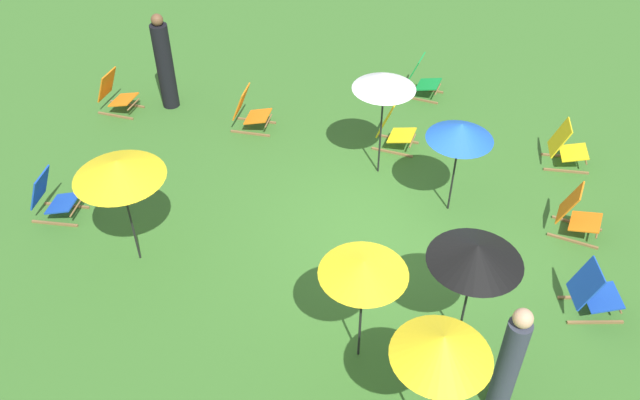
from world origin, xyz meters
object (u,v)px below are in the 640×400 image
person_1 (165,64)px  umbrella_0 (461,132)px  deckchair_6 (52,197)px  umbrella_1 (364,267)px  umbrella_2 (384,81)px  umbrella_3 (443,347)px  deckchair_5 (593,293)px  deckchair_1 (566,147)px  deckchair_2 (115,94)px  umbrella_5 (476,253)px  deckchair_4 (250,111)px  person_0 (509,364)px  deckchair_8 (394,129)px  umbrella_4 (118,169)px  deckchair_3 (577,214)px  deckchair_0 (421,78)px

person_1 → umbrella_0: bearing=-174.9°
deckchair_6 → umbrella_1: umbrella_1 is taller
umbrella_2 → umbrella_3: (-4.90, -1.25, -0.02)m
deckchair_5 → person_1: size_ratio=0.44×
person_1 → deckchair_1: bearing=-158.2°
deckchair_2 → umbrella_5: bearing=-116.7°
deckchair_4 → person_1: (0.43, 1.77, 0.54)m
deckchair_1 → umbrella_0: bearing=127.4°
umbrella_1 → umbrella_3: size_ratio=0.89×
deckchair_6 → umbrella_5: umbrella_5 is taller
umbrella_2 → person_0: bearing=-154.3°
deckchair_6 → umbrella_1: (-1.64, -5.16, 1.24)m
deckchair_8 → umbrella_4: bearing=145.4°
deckchair_5 → umbrella_0: (1.76, 1.99, 1.13)m
deckchair_5 → person_0: bearing=133.2°
deckchair_8 → person_0: person_0 is taller
deckchair_2 → umbrella_1: 7.40m
deckchair_5 → deckchair_6: bearing=75.3°
deckchair_4 → umbrella_0: bearing=-112.6°
deckchair_3 → umbrella_0: 2.23m
deckchair_8 → umbrella_4: size_ratio=0.46×
umbrella_3 → umbrella_5: 1.59m
deckchair_3 → person_0: bearing=174.3°
deckchair_6 → umbrella_5: bearing=-104.2°
umbrella_0 → person_1: person_1 is taller
deckchair_5 → deckchair_8: (3.29, 3.10, 0.00)m
umbrella_2 → deckchair_1: bearing=-74.3°
deckchair_5 → umbrella_5: size_ratio=0.49×
umbrella_3 → deckchair_8: bearing=11.0°
deckchair_4 → umbrella_2: size_ratio=0.43×
deckchair_5 → umbrella_0: 2.89m
umbrella_4 → umbrella_5: 4.74m
umbrella_3 → deckchair_2: bearing=48.5°
deckchair_2 → umbrella_2: (-0.85, -5.25, 1.41)m
deckchair_1 → umbrella_5: size_ratio=0.48×
deckchair_4 → deckchair_6: 3.82m
deckchair_4 → umbrella_1: (-4.68, -2.86, 1.24)m
deckchair_0 → deckchair_2: (-1.84, 5.72, 0.00)m
deckchair_5 → person_1: 8.46m
person_0 → person_1: 8.43m
deckchair_1 → deckchair_6: same height
deckchair_2 → deckchair_4: bearing=-85.6°
umbrella_1 → umbrella_4: size_ratio=0.95×
deckchair_3 → deckchair_4: same height
umbrella_2 → person_0: 4.82m
deckchair_6 → umbrella_3: size_ratio=0.43×
deckchair_6 → deckchair_8: size_ratio=1.00×
deckchair_8 → umbrella_0: 2.20m
deckchair_2 → umbrella_1: (-4.71, -5.56, 1.24)m
umbrella_0 → umbrella_1: (-3.12, 0.94, 0.10)m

